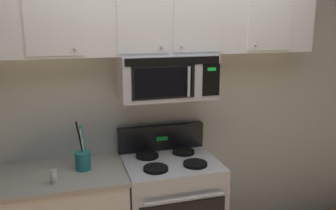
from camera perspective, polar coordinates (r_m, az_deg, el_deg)
name	(u,v)px	position (r m, az deg, el deg)	size (l,w,h in m)	color
back_wall	(158,97)	(3.17, -1.54, 1.19)	(5.20, 0.10, 2.70)	silver
stove_range	(170,209)	(3.16, 0.36, -16.06)	(0.76, 0.69, 1.12)	#B7BABF
over_range_microwave	(166,76)	(2.90, -0.29, 4.56)	(0.76, 0.43, 0.35)	#B7BABF
upper_cabinets	(165,18)	(2.89, -0.47, 13.49)	(2.50, 0.36, 0.55)	silver
utensil_crock_teal	(83,159)	(2.85, -13.24, -8.22)	(0.12, 0.12, 0.37)	teal
salt_shaker	(54,177)	(2.69, -17.53, -10.70)	(0.05, 0.05, 0.10)	white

